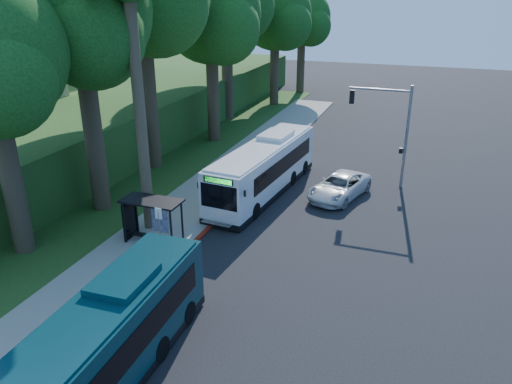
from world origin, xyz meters
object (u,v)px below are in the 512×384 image
at_px(pickup, 339,186).
at_px(teal_bus, 98,350).
at_px(white_bus, 264,167).
at_px(bus_shelter, 150,211).

bearing_deg(pickup, teal_bus, -86.58).
xyz_separation_m(white_bus, teal_bus, (0.59, -18.78, -0.07)).
bearing_deg(teal_bus, bus_shelter, 110.52).
bearing_deg(bus_shelter, white_bus, 68.32).
relative_size(bus_shelter, teal_bus, 0.27).
xyz_separation_m(bus_shelter, white_bus, (3.47, 8.72, -0.03)).
relative_size(bus_shelter, pickup, 0.59).
height_order(white_bus, pickup, white_bus).
height_order(teal_bus, pickup, teal_bus).
bearing_deg(bus_shelter, pickup, 48.90).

